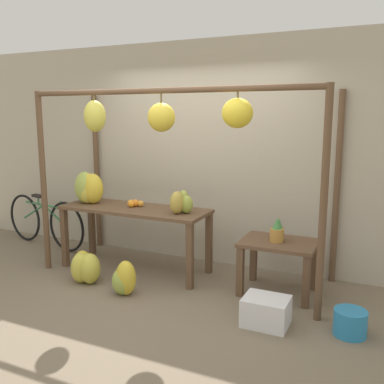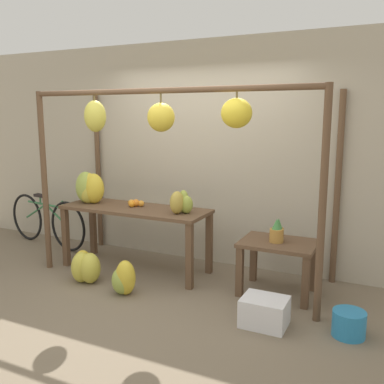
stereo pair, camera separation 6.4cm
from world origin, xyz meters
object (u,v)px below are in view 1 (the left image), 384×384
Objects in this scene: banana_pile_ground_right at (124,279)px; parked_bicycle at (45,221)px; banana_pile_on_table at (88,189)px; blue_bucket at (350,323)px; orange_pile at (134,203)px; banana_pile_ground_left at (85,267)px; papaya_pile at (181,203)px; pineapple_cluster at (278,232)px; fruit_crate_white at (266,311)px.

banana_pile_ground_right is 2.25m from parked_bicycle.
banana_pile_on_table is 3.38m from blue_bucket.
banana_pile_on_table reaches higher than orange_pile.
papaya_pile is (0.95, 0.56, 0.73)m from banana_pile_ground_left.
banana_pile_on_table is at bearing 179.15° from papaya_pile.
parked_bicycle is (-2.02, 0.98, 0.20)m from banana_pile_ground_right.
parked_bicycle is (-3.47, 0.26, -0.31)m from pineapple_cluster.
banana_pile_ground_right is at bearing -118.31° from papaya_pile.
fruit_crate_white is at bearing -0.81° from banana_pile_ground_right.
fruit_crate_white is (1.54, -0.02, -0.04)m from banana_pile_ground_right.
pineapple_cluster reaches higher than blue_bucket.
banana_pile_ground_left is at bearing 170.79° from banana_pile_ground_right.
banana_pile_on_table is 0.26× the size of parked_bicycle.
orange_pile is 0.71× the size of papaya_pile.
parked_bicycle is (-1.42, 0.88, 0.19)m from banana_pile_ground_left.
orange_pile reaches higher than banana_pile_ground_right.
papaya_pile is at bearing -177.02° from pineapple_cluster.
parked_bicycle is at bearing 148.21° from banana_pile_ground_left.
banana_pile_ground_right is 1.32× the size of blue_bucket.
papaya_pile reaches higher than banana_pile_ground_left.
parked_bicycle is at bearing 154.18° from banana_pile_ground_right.
banana_pile_on_table is 2.43m from pineapple_cluster.
banana_pile_ground_right is 0.23× the size of parked_bicycle.
orange_pile is (0.64, 0.06, -0.15)m from banana_pile_on_table.
banana_pile_on_table is 0.98× the size of banana_pile_ground_left.
orange_pile is 0.69m from papaya_pile.
banana_pile_ground_left is (-0.27, -0.64, -0.65)m from orange_pile.
fruit_crate_white is 0.25× the size of parked_bicycle.
pineapple_cluster is at bearing 97.17° from fruit_crate_white.
banana_pile_ground_right is (0.33, -0.74, -0.65)m from orange_pile.
banana_pile_on_table is 1.72× the size of pineapple_cluster.
pineapple_cluster is 3.49m from parked_bicycle.
banana_pile_on_table is 1.53× the size of blue_bucket.
banana_pile_on_table reaches higher than papaya_pile.
banana_pile_ground_left is at bearing 176.82° from fruit_crate_white.
banana_pile_on_table is 2.74m from fruit_crate_white.
parked_bicycle reaches higher than blue_bucket.
banana_pile_on_table reaches higher than banana_pile_ground_left.
orange_pile reaches higher than banana_pile_ground_left.
blue_bucket is (0.71, 0.12, -0.02)m from fruit_crate_white.
banana_pile_on_table is 1.15× the size of banana_pile_ground_right.
fruit_crate_white is 0.72m from blue_bucket.
banana_pile_on_table is at bearing 169.87° from blue_bucket.
blue_bucket is 1.04× the size of papaya_pile.
blue_bucket is at bearing 0.11° from banana_pile_ground_left.
fruit_crate_white is (0.09, -0.74, -0.55)m from pineapple_cluster.
papaya_pile is at bearing 163.69° from blue_bucket.
banana_pile_ground_left is (-2.05, -0.62, -0.50)m from pineapple_cluster.
pineapple_cluster reaches higher than banana_pile_ground_left.
pineapple_cluster is 0.57× the size of banana_pile_ground_left.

